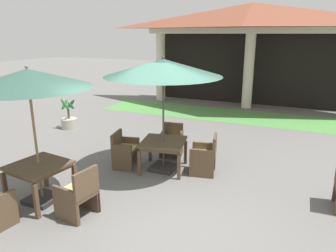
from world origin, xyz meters
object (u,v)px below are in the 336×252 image
object	(u,v)px
patio_table_mid_right	(39,169)
patio_chair_mid_right_east	(78,194)
patio_chair_mid_left_east	(205,156)
patio_chair_mid_left_north	(172,141)
patio_umbrella_mid_left	(163,69)
patio_chair_mid_left_west	(124,150)
patio_table_mid_left	(163,145)
patio_umbrella_mid_right	(28,81)
potted_palm_left_edge	(69,120)

from	to	relation	value
patio_table_mid_right	patio_chair_mid_right_east	bearing A→B (deg)	-7.25
patio_chair_mid_left_east	patio_chair_mid_left_north	size ratio (longest dim) A/B	1.11
patio_umbrella_mid_left	patio_chair_mid_left_east	bearing A→B (deg)	11.31
patio_chair_mid_left_west	patio_chair_mid_right_east	world-z (taller)	patio_chair_mid_right_east
patio_table_mid_left	patio_chair_mid_right_east	xyz separation A→B (m)	(-0.54, -2.38, -0.21)
patio_table_mid_left	patio_umbrella_mid_left	xyz separation A→B (m)	(-0.00, 0.00, 1.73)
patio_umbrella_mid_left	patio_umbrella_mid_right	bearing A→B (deg)	-124.00
patio_chair_mid_left_north	potted_palm_left_edge	size ratio (longest dim) A/B	0.78
patio_table_mid_right	patio_umbrella_mid_left	bearing A→B (deg)	56.00
patio_chair_mid_left_east	patio_umbrella_mid_right	xyz separation A→B (m)	(-2.46, -2.44, 1.89)
patio_table_mid_right	patio_umbrella_mid_right	bearing A→B (deg)	0.00
patio_chair_mid_left_west	patio_chair_mid_left_east	size ratio (longest dim) A/B	0.92
patio_chair_mid_left_east	patio_chair_mid_left_north	distance (m)	1.35
patio_table_mid_right	potted_palm_left_edge	size ratio (longest dim) A/B	1.01
patio_table_mid_left	patio_chair_mid_left_north	world-z (taller)	patio_chair_mid_left_north
patio_chair_mid_right_east	patio_chair_mid_left_north	bearing A→B (deg)	1.18
patio_chair_mid_left_east	patio_table_mid_left	bearing A→B (deg)	90.00
patio_table_mid_right	patio_chair_mid_left_east	bearing A→B (deg)	44.77
patio_umbrella_mid_right	patio_table_mid_left	bearing A→B (deg)	56.00
patio_chair_mid_left_north	patio_table_mid_right	bearing A→B (deg)	56.00
patio_chair_mid_left_north	patio_table_mid_right	world-z (taller)	patio_chair_mid_left_north
patio_chair_mid_left_east	patio_chair_mid_right_east	world-z (taller)	patio_chair_mid_right_east
patio_umbrella_mid_left	patio_chair_mid_left_east	size ratio (longest dim) A/B	2.86
patio_chair_mid_left_east	patio_chair_mid_right_east	distance (m)	2.96
patio_chair_mid_left_north	patio_table_mid_right	distance (m)	3.47
patio_umbrella_mid_right	patio_chair_mid_right_east	xyz separation A→B (m)	(0.98, -0.12, -1.89)
patio_chair_mid_left_west	patio_chair_mid_left_east	world-z (taller)	patio_chair_mid_left_east
patio_chair_mid_left_west	patio_umbrella_mid_right	bearing A→B (deg)	-27.04
patio_chair_mid_left_north	patio_table_mid_right	size ratio (longest dim) A/B	0.78
patio_table_mid_left	potted_palm_left_edge	size ratio (longest dim) A/B	1.08
patio_chair_mid_right_east	patio_umbrella_mid_left	bearing A→B (deg)	-5.54
patio_chair_mid_left_north	patio_umbrella_mid_right	world-z (taller)	patio_umbrella_mid_right
patio_chair_mid_left_west	patio_chair_mid_right_east	size ratio (longest dim) A/B	0.92
patio_chair_mid_left_east	patio_table_mid_right	size ratio (longest dim) A/B	0.86
patio_chair_mid_right_east	potted_palm_left_edge	distance (m)	5.67
patio_chair_mid_left_north	patio_table_mid_left	bearing A→B (deg)	90.00
patio_table_mid_right	potted_palm_left_edge	xyz separation A→B (m)	(-2.81, 4.09, -0.39)
patio_umbrella_mid_left	potted_palm_left_edge	distance (m)	5.15
patio_umbrella_mid_left	potted_palm_left_edge	bearing A→B (deg)	157.08
patio_table_mid_right	patio_table_mid_left	bearing A→B (deg)	56.00
patio_table_mid_left	patio_chair_mid_left_north	distance (m)	0.98
patio_chair_mid_left_west	patio_chair_mid_left_north	world-z (taller)	patio_chair_mid_left_west
patio_umbrella_mid_left	patio_chair_mid_right_east	distance (m)	3.12
patio_table_mid_left	patio_chair_mid_left_west	size ratio (longest dim) A/B	1.35
patio_table_mid_right	patio_umbrella_mid_right	world-z (taller)	patio_umbrella_mid_right
patio_umbrella_mid_right	patio_table_mid_right	bearing A→B (deg)	0.00
patio_table_mid_left	patio_table_mid_right	distance (m)	2.72
patio_umbrella_mid_right	patio_chair_mid_right_east	size ratio (longest dim) A/B	2.79
patio_umbrella_mid_left	patio_chair_mid_right_east	xyz separation A→B (m)	(-0.54, -2.38, -1.94)
patio_table_mid_left	patio_chair_mid_right_east	bearing A→B (deg)	-102.80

